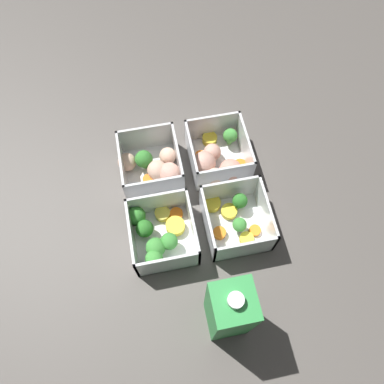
% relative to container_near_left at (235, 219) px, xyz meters
% --- Properties ---
extents(ground_plane, '(4.00, 4.00, 0.00)m').
position_rel_container_near_left_xyz_m(ground_plane, '(0.08, 0.07, -0.03)').
color(ground_plane, '#56514C').
extents(container_near_left, '(0.14, 0.12, 0.08)m').
position_rel_container_near_left_xyz_m(container_near_left, '(0.00, 0.00, 0.00)').
color(container_near_left, white).
rests_on(container_near_left, ground_plane).
extents(container_near_right, '(0.15, 0.13, 0.08)m').
position_rel_container_near_left_xyz_m(container_near_right, '(0.14, 0.00, 0.00)').
color(container_near_right, white).
rests_on(container_near_right, ground_plane).
extents(container_far_left, '(0.14, 0.13, 0.08)m').
position_rel_container_near_left_xyz_m(container_far_left, '(-0.00, 0.16, 0.00)').
color(container_far_left, white).
rests_on(container_far_left, ground_plane).
extents(container_far_right, '(0.13, 0.14, 0.08)m').
position_rel_container_near_left_xyz_m(container_far_right, '(0.15, 0.14, 0.00)').
color(container_far_right, white).
rests_on(container_far_right, ground_plane).
extents(juice_carton, '(0.07, 0.07, 0.20)m').
position_rel_container_near_left_xyz_m(juice_carton, '(-0.18, 0.06, 0.07)').
color(juice_carton, green).
rests_on(juice_carton, ground_plane).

